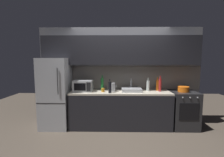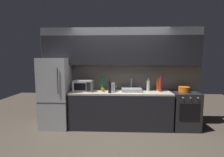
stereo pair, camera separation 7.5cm
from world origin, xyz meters
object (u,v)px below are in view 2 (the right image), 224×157
kettle (112,87)px  oven_range (184,110)px  wine_bottle_green (102,84)px  wine_bottle_dark (110,87)px  refrigerator (56,93)px  microwave (83,86)px  wine_bottle_clear (148,86)px  wine_bottle_red (160,85)px  cooking_pot (184,89)px  mug_amber (103,90)px  wine_bottle_orange (158,85)px

kettle → oven_range: bearing=-0.1°
wine_bottle_green → wine_bottle_dark: 0.38m
refrigerator → oven_range: bearing=-0.0°
microwave → kettle: bearing=-1.3°
refrigerator → kettle: refrigerator is taller
kettle → wine_bottle_clear: size_ratio=0.71×
wine_bottle_red → cooking_pot: wine_bottle_red is taller
oven_range → refrigerator: bearing=180.0°
wine_bottle_dark → mug_amber: (-0.17, 0.14, -0.09)m
wine_bottle_orange → wine_bottle_green: 1.39m
oven_range → wine_bottle_clear: size_ratio=2.72×
kettle → wine_bottle_orange: size_ratio=0.70×
microwave → wine_bottle_red: (1.89, 0.03, 0.03)m
wine_bottle_orange → wine_bottle_green: bearing=-179.3°
oven_range → wine_bottle_red: size_ratio=2.32×
kettle → wine_bottle_red: bearing=2.2°
wine_bottle_green → wine_bottle_clear: bearing=-1.7°
oven_range → mug_amber: (-1.98, -0.04, 0.49)m
wine_bottle_clear → wine_bottle_red: wine_bottle_red is taller
wine_bottle_clear → mug_amber: size_ratio=3.71×
cooking_pot → wine_bottle_clear: bearing=172.8°
mug_amber → wine_bottle_dark: bearing=-38.2°
wine_bottle_orange → refrigerator: bearing=-176.5°
wine_bottle_red → microwave: bearing=-179.1°
oven_range → wine_bottle_dark: 1.91m
refrigerator → wine_bottle_clear: 2.30m
refrigerator → oven_range: refrigerator is taller
refrigerator → kettle: (1.39, 0.00, 0.15)m
refrigerator → wine_bottle_red: (2.57, 0.05, 0.21)m
refrigerator → wine_bottle_orange: 2.55m
wine_bottle_orange → cooking_pot: bearing=-14.8°
oven_range → cooking_pot: bearing=177.3°
wine_bottle_dark → mug_amber: wine_bottle_dark is taller
cooking_pot → microwave: bearing=179.6°
refrigerator → wine_bottle_orange: size_ratio=5.09×
mug_amber → cooking_pot: size_ratio=0.34×
cooking_pot → wine_bottle_red: bearing=175.1°
cooking_pot → oven_range: bearing=-2.7°
oven_range → wine_bottle_red: wine_bottle_red is taller
wine_bottle_orange → mug_amber: bearing=-171.6°
kettle → wine_bottle_clear: 0.90m
wine_bottle_red → wine_bottle_dark: 1.25m
refrigerator → wine_bottle_dark: refrigerator is taller
oven_range → mug_amber: mug_amber is taller
refrigerator → wine_bottle_green: refrigerator is taller
wine_bottle_dark → mug_amber: size_ratio=3.69×
refrigerator → cooking_pot: refrigerator is taller
kettle → cooking_pot: size_ratio=0.89×
wine_bottle_dark → cooking_pot: 1.79m
oven_range → wine_bottle_dark: bearing=-174.3°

